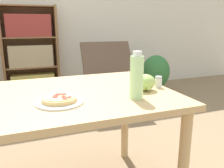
% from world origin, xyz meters
% --- Properties ---
extents(wall_back, '(8.00, 0.05, 2.60)m').
position_xyz_m(wall_back, '(0.00, 2.62, 1.30)').
color(wall_back, silver).
rests_on(wall_back, ground_plane).
extents(dining_table, '(1.15, 0.90, 0.74)m').
position_xyz_m(dining_table, '(-0.07, -0.10, 0.64)').
color(dining_table, tan).
rests_on(dining_table, ground_plane).
extents(pizza_on_plate, '(0.24, 0.24, 0.04)m').
position_xyz_m(pizza_on_plate, '(-0.16, -0.26, 0.75)').
color(pizza_on_plate, white).
rests_on(pizza_on_plate, dining_table).
extents(grape_bunch, '(0.14, 0.12, 0.10)m').
position_xyz_m(grape_bunch, '(0.34, -0.21, 0.79)').
color(grape_bunch, '#A8CC66').
rests_on(grape_bunch, dining_table).
extents(drink_bottle, '(0.07, 0.07, 0.25)m').
position_xyz_m(drink_bottle, '(0.23, -0.33, 0.86)').
color(drink_bottle, '#B7EAA3').
rests_on(drink_bottle, dining_table).
extents(salt_shaker, '(0.04, 0.04, 0.07)m').
position_xyz_m(salt_shaker, '(0.46, -0.18, 0.77)').
color(salt_shaker, white).
rests_on(salt_shaker, dining_table).
extents(lounge_chair_far, '(0.75, 0.82, 0.88)m').
position_xyz_m(lounge_chair_far, '(0.77, 1.44, 0.29)').
color(lounge_chair_far, black).
rests_on(lounge_chair_far, ground_plane).
extents(bookshelf, '(0.82, 0.30, 1.40)m').
position_xyz_m(bookshelf, '(-0.18, 2.45, 0.66)').
color(bookshelf, brown).
rests_on(bookshelf, ground_plane).
extents(potted_plant_floor, '(0.46, 0.39, 0.65)m').
position_xyz_m(potted_plant_floor, '(1.64, 1.77, 0.35)').
color(potted_plant_floor, '#BCB2A3').
rests_on(potted_plant_floor, ground_plane).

